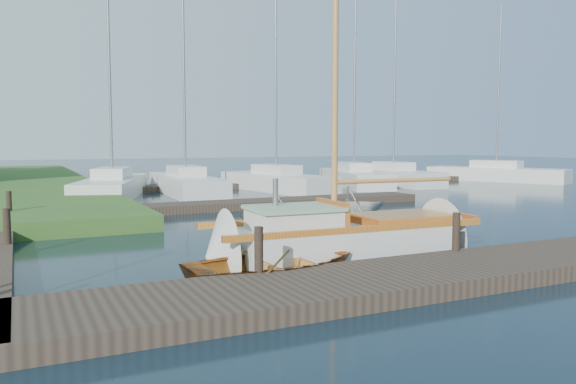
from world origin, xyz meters
name	(u,v)px	position (x,y,z in m)	size (l,w,h in m)	color
ground	(288,235)	(0.00, 0.00, 0.00)	(160.00, 160.00, 0.00)	black
near_dock	(431,275)	(0.00, -6.00, 0.15)	(18.00, 2.20, 0.30)	#31251E
far_dock	(262,204)	(2.00, 6.50, 0.15)	(14.00, 1.60, 0.30)	#31251E
pontoon	(321,182)	(10.00, 16.00, 0.15)	(30.00, 1.60, 0.30)	#31251E
mooring_post_1	(259,249)	(-3.00, -5.00, 0.70)	(0.16, 0.16, 0.80)	black
mooring_post_2	(456,232)	(1.50, -5.00, 0.70)	(0.16, 0.16, 0.80)	black
mooring_post_4	(7,226)	(-7.00, 0.00, 0.70)	(0.16, 0.16, 0.80)	black
mooring_post_5	(9,204)	(-7.00, 5.00, 0.70)	(0.16, 0.16, 0.80)	black
sailboat	(348,240)	(-0.02, -3.18, 0.34)	(7.22, 2.26, 9.83)	beige
dinghy	(276,258)	(-2.37, -4.34, 0.36)	(2.50, 3.50, 0.72)	#933310
tender_b	(279,205)	(0.90, 2.52, 0.55)	(1.80, 2.09, 1.10)	beige
tender_c	(300,214)	(1.09, 1.42, 0.36)	(2.49, 3.49, 0.72)	beige
tender_d	(352,200)	(3.43, 2.08, 0.62)	(2.02, 2.34, 1.23)	beige
marina_boat_0	(113,185)	(-2.69, 13.45, 0.57)	(4.82, 8.92, 11.88)	beige
marina_boat_1	(186,183)	(0.96, 13.87, 0.56)	(2.70, 9.09, 9.58)	beige
marina_boat_2	(276,180)	(5.78, 13.34, 0.58)	(3.54, 8.49, 11.80)	beige
marina_boat_4	(354,176)	(11.40, 14.45, 0.57)	(4.43, 8.72, 11.50)	beige
marina_boat_5	(393,175)	(14.15, 14.26, 0.57)	(2.78, 8.08, 11.12)	beige
marina_boat_7	(496,173)	(22.19, 13.73, 0.57)	(5.72, 9.08, 11.57)	beige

